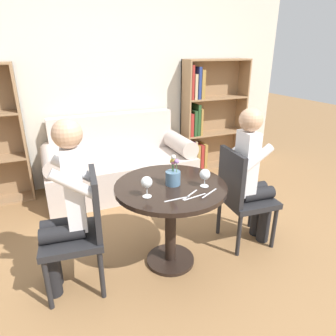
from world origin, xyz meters
The scene contains 16 objects.
ground_plane centered at (0.00, 0.00, 0.00)m, with size 16.00×16.00×0.00m, color olive.
back_wall centered at (0.00, 1.98, 1.35)m, with size 5.20×0.05×2.70m.
round_table centered at (0.00, 0.00, 0.56)m, with size 0.86×0.86×0.71m.
couch centered at (0.00, 1.55, 0.31)m, with size 1.79×0.80×0.92m.
bookshelf_right centered at (1.36, 1.82, 0.73)m, with size 0.95×0.28×1.55m.
chair_left centered at (-0.69, 0.02, 0.49)m, with size 0.47×0.47×0.90m.
chair_right centered at (0.69, 0.01, 0.49)m, with size 0.45×0.45×0.90m.
person_left centered at (-0.77, 0.04, 0.67)m, with size 0.44×0.37×1.28m.
person_right centered at (0.78, 0.00, 0.65)m, with size 0.44×0.36×1.25m.
wine_glass_left centered at (-0.23, -0.11, 0.82)m, with size 0.08×0.08×0.15m.
wine_glass_right centered at (0.22, -0.12, 0.81)m, with size 0.08×0.08×0.14m.
flower_vase centered at (0.02, 0.00, 0.79)m, with size 0.11×0.11×0.24m.
knife_left_setting centered at (-0.06, -0.23, 0.71)m, with size 0.19×0.01×0.00m.
fork_left_setting centered at (0.07, -0.25, 0.71)m, with size 0.19×0.04×0.00m.
knife_right_setting centered at (0.06, -0.21, 0.71)m, with size 0.17×0.11×0.00m.
fork_right_setting centered at (0.20, -0.24, 0.71)m, with size 0.17×0.10×0.00m.
Camera 1 is at (-0.85, -1.89, 1.68)m, focal length 32.00 mm.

